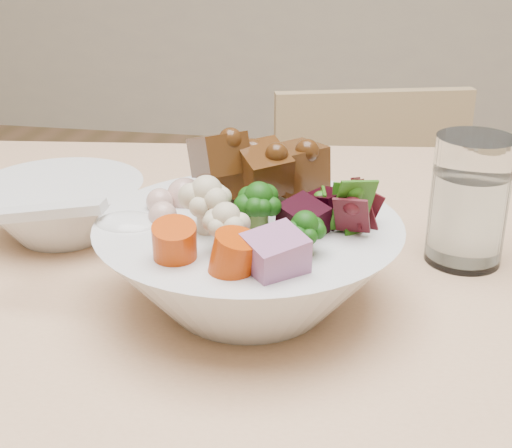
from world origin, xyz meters
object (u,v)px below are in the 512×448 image
(food_bowl, at_px, (251,257))
(side_bowl, at_px, (62,209))
(chair_far, at_px, (377,288))
(dining_table, at_px, (470,412))

(food_bowl, relative_size, side_bowl, 1.49)
(chair_far, distance_m, side_bowl, 0.75)
(dining_table, distance_m, chair_far, 0.73)
(side_bowl, bearing_deg, dining_table, -15.40)
(dining_table, height_order, food_bowl, food_bowl)
(chair_far, distance_m, food_bowl, 0.78)
(dining_table, height_order, chair_far, chair_far)
(dining_table, relative_size, side_bowl, 10.90)
(dining_table, bearing_deg, chair_far, 88.76)
(food_bowl, bearing_deg, side_bowl, 154.67)
(chair_far, xyz_separation_m, side_bowl, (-0.32, -0.57, 0.37))
(dining_table, xyz_separation_m, chair_far, (-0.07, 0.68, -0.26))
(chair_far, relative_size, food_bowl, 3.23)
(dining_table, xyz_separation_m, side_bowl, (-0.39, 0.11, 0.11))
(side_bowl, bearing_deg, chair_far, 60.93)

